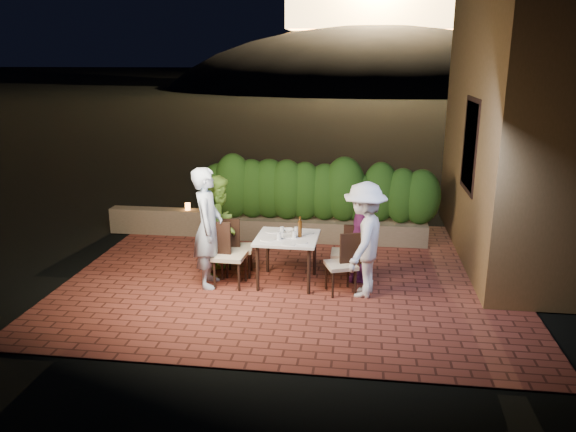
% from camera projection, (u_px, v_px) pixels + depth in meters
% --- Properties ---
extents(ground, '(400.00, 400.00, 0.00)m').
position_uv_depth(ground, '(290.00, 286.00, 8.68)').
color(ground, black).
rests_on(ground, ground).
extents(terrace_floor, '(7.00, 6.00, 0.15)m').
position_uv_depth(terrace_floor, '(294.00, 277.00, 9.17)').
color(terrace_floor, brown).
rests_on(terrace_floor, ground).
extents(building_wall, '(1.60, 5.00, 5.00)m').
position_uv_depth(building_wall, '(517.00, 112.00, 9.44)').
color(building_wall, olive).
rests_on(building_wall, ground).
extents(window_pane, '(0.08, 1.00, 1.40)m').
position_uv_depth(window_pane, '(472.00, 145.00, 9.20)').
color(window_pane, black).
rests_on(window_pane, building_wall).
extents(window_frame, '(0.06, 1.15, 1.55)m').
position_uv_depth(window_frame, '(471.00, 145.00, 9.20)').
color(window_frame, black).
rests_on(window_frame, building_wall).
extents(planter, '(4.20, 0.55, 0.40)m').
position_uv_depth(planter, '(315.00, 229.00, 10.79)').
color(planter, brown).
rests_on(planter, ground).
extents(hedge, '(4.00, 0.70, 1.10)m').
position_uv_depth(hedge, '(316.00, 192.00, 10.59)').
color(hedge, '#1E4312').
rests_on(hedge, planter).
extents(parapet, '(2.20, 0.30, 0.50)m').
position_uv_depth(parapet, '(165.00, 221.00, 11.16)').
color(parapet, brown).
rests_on(parapet, ground).
extents(hill, '(52.00, 40.00, 22.00)m').
position_uv_depth(hill, '(372.00, 122.00, 66.74)').
color(hill, black).
rests_on(hill, ground).
extents(dining_table, '(0.95, 0.95, 0.75)m').
position_uv_depth(dining_table, '(287.00, 260.00, 8.67)').
color(dining_table, white).
rests_on(dining_table, ground).
extents(plate_nw, '(0.23, 0.23, 0.01)m').
position_uv_depth(plate_nw, '(267.00, 239.00, 8.43)').
color(plate_nw, white).
rests_on(plate_nw, dining_table).
extents(plate_sw, '(0.19, 0.19, 0.01)m').
position_uv_depth(plate_sw, '(272.00, 231.00, 8.81)').
color(plate_sw, white).
rests_on(plate_sw, dining_table).
extents(plate_ne, '(0.21, 0.21, 0.01)m').
position_uv_depth(plate_ne, '(301.00, 242.00, 8.30)').
color(plate_ne, white).
rests_on(plate_ne, dining_table).
extents(plate_se, '(0.21, 0.21, 0.01)m').
position_uv_depth(plate_se, '(307.00, 233.00, 8.73)').
color(plate_se, white).
rests_on(plate_se, dining_table).
extents(plate_centre, '(0.24, 0.24, 0.01)m').
position_uv_depth(plate_centre, '(289.00, 236.00, 8.59)').
color(plate_centre, white).
rests_on(plate_centre, dining_table).
extents(plate_front, '(0.21, 0.21, 0.01)m').
position_uv_depth(plate_front, '(289.00, 244.00, 8.22)').
color(plate_front, white).
rests_on(plate_front, dining_table).
extents(glass_nw, '(0.07, 0.07, 0.12)m').
position_uv_depth(glass_nw, '(279.00, 236.00, 8.41)').
color(glass_nw, silver).
rests_on(glass_nw, dining_table).
extents(glass_sw, '(0.06, 0.06, 0.10)m').
position_uv_depth(glass_sw, '(282.00, 230.00, 8.72)').
color(glass_sw, silver).
rests_on(glass_sw, dining_table).
extents(glass_ne, '(0.06, 0.06, 0.11)m').
position_uv_depth(glass_ne, '(294.00, 235.00, 8.48)').
color(glass_ne, silver).
rests_on(glass_ne, dining_table).
extents(glass_se, '(0.06, 0.06, 0.10)m').
position_uv_depth(glass_se, '(296.00, 230.00, 8.71)').
color(glass_se, silver).
rests_on(glass_se, dining_table).
extents(beer_bottle, '(0.06, 0.06, 0.32)m').
position_uv_depth(beer_bottle, '(300.00, 227.00, 8.52)').
color(beer_bottle, '#47270B').
rests_on(beer_bottle, dining_table).
extents(bowl, '(0.22, 0.22, 0.04)m').
position_uv_depth(bowl, '(288.00, 230.00, 8.82)').
color(bowl, white).
rests_on(bowl, dining_table).
extents(chair_left_front, '(0.49, 0.49, 1.00)m').
position_uv_depth(chair_left_front, '(230.00, 254.00, 8.53)').
color(chair_left_front, black).
rests_on(chair_left_front, ground).
extents(chair_left_back, '(0.47, 0.47, 0.93)m').
position_uv_depth(chair_left_back, '(239.00, 247.00, 8.98)').
color(chair_left_back, black).
rests_on(chair_left_back, ground).
extents(chair_right_front, '(0.54, 0.54, 0.91)m').
position_uv_depth(chair_right_front, '(341.00, 264.00, 8.28)').
color(chair_right_front, black).
rests_on(chair_right_front, ground).
extents(chair_right_back, '(0.41, 0.41, 0.89)m').
position_uv_depth(chair_right_back, '(344.00, 252.00, 8.79)').
color(chair_right_back, black).
rests_on(chair_right_back, ground).
extents(diner_blue, '(0.52, 0.72, 1.84)m').
position_uv_depth(diner_blue, '(208.00, 228.00, 8.44)').
color(diner_blue, '#ACC3DE').
rests_on(diner_blue, ground).
extents(diner_green, '(0.72, 0.87, 1.61)m').
position_uv_depth(diner_green, '(220.00, 225.00, 8.98)').
color(diner_green, '#80BD3B').
rests_on(diner_green, ground).
extents(diner_white, '(0.87, 1.21, 1.70)m').
position_uv_depth(diner_white, '(364.00, 240.00, 8.10)').
color(diner_white, silver).
rests_on(diner_white, ground).
extents(diner_purple, '(0.47, 0.91, 1.49)m').
position_uv_depth(diner_purple, '(362.00, 234.00, 8.68)').
color(diner_purple, '#7B2971').
rests_on(diner_purple, ground).
extents(parapet_lamp, '(0.10, 0.10, 0.14)m').
position_uv_depth(parapet_lamp, '(188.00, 206.00, 11.01)').
color(parapet_lamp, orange).
rests_on(parapet_lamp, parapet).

